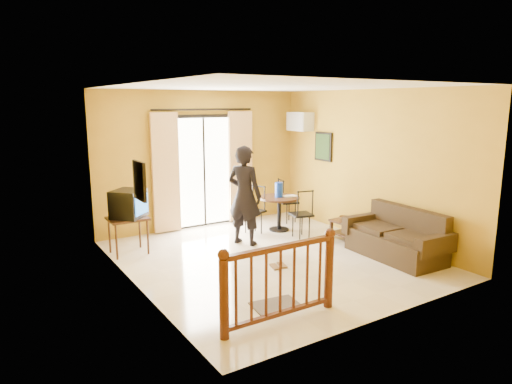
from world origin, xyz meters
TOP-DOWN VIEW (x-y plane):
  - ground at (0.00, 0.00)m, footprint 5.00×5.00m
  - room_shell at (0.00, 0.00)m, footprint 5.00×5.00m
  - balcony_door at (0.00, 2.43)m, footprint 2.25×0.14m
  - tv_table at (-1.90, 1.53)m, footprint 0.64×0.53m
  - television at (-1.87, 1.53)m, footprint 0.71×0.70m
  - picture_left at (-2.22, -0.20)m, footprint 0.05×0.42m
  - dining_table at (1.12, 1.33)m, footprint 0.83×0.83m
  - water_jug at (1.11, 1.33)m, footprint 0.16×0.16m
  - serving_tray at (1.32, 1.23)m, footprint 0.30×0.21m
  - dining_chairs at (1.13, 1.29)m, footprint 1.60×1.53m
  - air_conditioner at (2.09, 1.95)m, footprint 0.31×0.60m
  - botanical_print at (2.22, 1.30)m, footprint 0.05×0.50m
  - coffee_table at (1.85, 0.01)m, footprint 0.45×0.81m
  - bowl at (1.85, 0.20)m, footprint 0.24×0.24m
  - sofa at (1.85, -1.07)m, footprint 0.87×1.76m
  - standing_person at (0.07, 0.93)m, footprint 0.71×0.79m
  - stair_balustrade at (-1.15, -1.90)m, footprint 1.63×0.13m
  - doormat at (-0.95, -1.52)m, footprint 0.65×0.48m
  - sandals at (-0.11, -0.40)m, footprint 0.30×0.27m

SIDE VIEW (x-z plane):
  - ground at x=0.00m, z-range 0.00..0.00m
  - dining_chairs at x=1.13m, z-range -0.47..0.47m
  - doormat at x=-0.95m, z-range 0.00..0.02m
  - sandals at x=-0.11m, z-range 0.00..0.03m
  - coffee_table at x=1.85m, z-range 0.06..0.42m
  - sofa at x=1.85m, z-range -0.10..0.72m
  - bowl at x=1.85m, z-range 0.36..0.43m
  - dining_table at x=1.12m, z-range 0.20..0.89m
  - tv_table at x=-1.90m, z-range 0.24..0.88m
  - stair_balustrade at x=-1.15m, z-range 0.05..1.08m
  - serving_tray at x=1.32m, z-range 0.69..0.71m
  - water_jug at x=1.11m, z-range 0.69..0.99m
  - television at x=-1.87m, z-range 0.64..1.11m
  - standing_person at x=0.07m, z-range 0.00..1.81m
  - balcony_door at x=0.00m, z-range -0.04..2.42m
  - picture_left at x=-2.22m, z-range 1.29..1.81m
  - botanical_print at x=2.22m, z-range 1.35..1.95m
  - room_shell at x=0.00m, z-range -0.80..4.20m
  - air_conditioner at x=2.09m, z-range 1.95..2.35m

